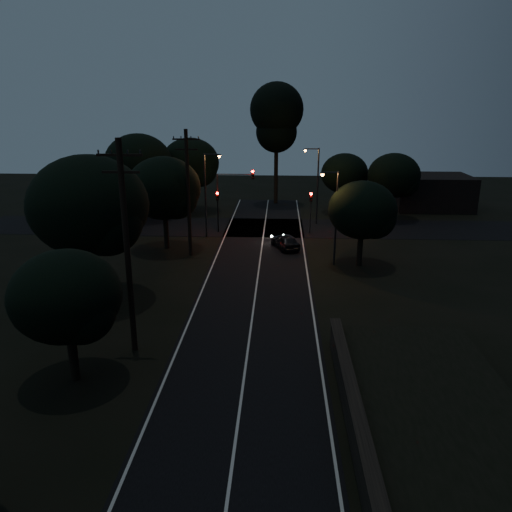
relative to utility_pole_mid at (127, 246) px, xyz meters
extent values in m
cube|color=black|center=(6.00, 7.00, -5.73)|extent=(8.00, 70.00, 0.02)
cube|color=black|center=(6.00, 27.00, -5.73)|extent=(60.00, 8.00, 0.02)
cube|color=beige|center=(6.00, 7.00, -5.71)|extent=(0.12, 70.00, 0.01)
cube|color=beige|center=(2.25, 7.00, -5.71)|extent=(0.12, 70.00, 0.01)
cube|color=beige|center=(9.75, 7.00, -5.71)|extent=(0.12, 70.00, 0.01)
cube|color=black|center=(10.60, -12.00, -4.19)|extent=(0.55, 26.00, 0.10)
cylinder|color=black|center=(0.00, 0.00, -0.24)|extent=(0.30, 0.30, 11.00)
cube|color=black|center=(0.00, 0.00, 4.46)|extent=(2.20, 0.12, 0.12)
cube|color=black|center=(0.00, 0.00, 3.66)|extent=(1.80, 0.12, 0.12)
cylinder|color=black|center=(0.00, 17.00, -0.49)|extent=(0.30, 0.30, 10.50)
cube|color=black|center=(0.00, 17.00, 3.96)|extent=(2.20, 0.12, 0.12)
cube|color=black|center=(0.00, 17.00, 3.16)|extent=(1.80, 0.12, 0.12)
cylinder|color=black|center=(-2.00, -3.00, -4.56)|extent=(0.44, 0.44, 2.35)
ellipsoid|color=black|center=(-2.00, -3.00, -1.51)|extent=(4.99, 4.99, 4.24)
sphere|color=black|center=(-1.13, -3.50, -2.01)|extent=(3.00, 3.00, 3.00)
cylinder|color=black|center=(-4.50, 7.00, -4.00)|extent=(0.44, 0.44, 3.49)
ellipsoid|color=black|center=(-4.50, 7.00, 0.57)|extent=(7.53, 7.53, 6.40)
sphere|color=black|center=(-3.18, 6.25, -0.18)|extent=(4.52, 4.52, 4.52)
cylinder|color=black|center=(-2.50, 19.00, -4.24)|extent=(0.44, 0.44, 3.01)
ellipsoid|color=black|center=(-2.50, 19.00, -0.33)|extent=(6.41, 6.41, 5.45)
sphere|color=black|center=(-1.38, 18.36, -0.97)|extent=(3.85, 3.85, 3.85)
cylinder|color=black|center=(-3.00, 35.00, -4.16)|extent=(0.44, 0.44, 3.16)
ellipsoid|color=black|center=(-3.00, 35.00, -0.04)|extent=(6.77, 6.77, 5.76)
sphere|color=black|center=(-1.81, 34.32, -0.71)|extent=(4.06, 4.06, 4.06)
cylinder|color=black|center=(-8.00, 31.00, -4.01)|extent=(0.44, 0.44, 3.46)
ellipsoid|color=black|center=(-8.00, 31.00, 0.46)|extent=(7.29, 7.29, 6.20)
sphere|color=black|center=(-6.72, 30.27, -0.27)|extent=(4.37, 4.37, 4.37)
cylinder|color=black|center=(15.00, 35.00, -4.47)|extent=(0.44, 0.44, 2.53)
ellipsoid|color=black|center=(15.00, 35.00, -1.16)|extent=(5.45, 5.45, 4.63)
sphere|color=black|center=(15.95, 34.46, -1.71)|extent=(3.27, 3.27, 3.27)
cylinder|color=black|center=(20.00, 32.00, -4.40)|extent=(0.44, 0.44, 2.67)
ellipsoid|color=black|center=(20.00, 32.00, -0.93)|extent=(5.70, 5.70, 4.85)
sphere|color=black|center=(21.00, 31.43, -1.50)|extent=(3.42, 3.42, 3.42)
cylinder|color=black|center=(14.00, 15.00, -4.48)|extent=(0.44, 0.44, 2.51)
ellipsoid|color=black|center=(14.00, 15.00, -1.22)|extent=(5.33, 5.33, 4.53)
sphere|color=black|center=(14.93, 14.47, -1.76)|extent=(3.20, 3.20, 3.20)
cylinder|color=black|center=(7.00, 40.00, -1.64)|extent=(0.50, 0.50, 8.19)
sphere|color=black|center=(7.00, 40.00, 5.88)|extent=(6.55, 6.55, 6.55)
sphere|color=black|center=(7.00, 40.00, 3.20)|extent=(5.06, 5.06, 5.06)
cube|color=black|center=(-14.00, 37.00, -3.54)|extent=(10.00, 8.00, 4.40)
cube|color=black|center=(26.00, 38.00, -3.74)|extent=(9.00, 7.00, 4.00)
cylinder|color=black|center=(1.40, 25.00, -4.14)|extent=(0.12, 0.12, 3.20)
cube|color=black|center=(1.40, 25.00, -2.09)|extent=(0.28, 0.22, 0.90)
sphere|color=#FF0705|center=(1.40, 24.87, -1.79)|extent=(0.22, 0.22, 0.22)
cylinder|color=black|center=(10.60, 25.00, -4.14)|extent=(0.12, 0.12, 3.20)
cube|color=black|center=(10.60, 25.00, -2.09)|extent=(0.28, 0.22, 0.90)
sphere|color=#FF0705|center=(10.60, 24.87, -1.79)|extent=(0.22, 0.22, 0.22)
cylinder|color=black|center=(1.40, 25.00, -3.24)|extent=(0.12, 0.12, 5.00)
cube|color=black|center=(4.90, 25.00, 0.06)|extent=(0.28, 0.22, 0.90)
sphere|color=#FF0705|center=(4.90, 24.87, 0.36)|extent=(0.22, 0.22, 0.22)
cube|color=black|center=(3.15, 25.00, 0.06)|extent=(3.50, 0.08, 0.08)
cylinder|color=black|center=(0.50, 23.00, -1.74)|extent=(0.16, 0.16, 8.00)
cube|color=black|center=(1.20, 23.00, 2.16)|extent=(1.40, 0.10, 0.10)
cube|color=black|center=(1.90, 23.00, 2.11)|extent=(0.35, 0.22, 0.12)
sphere|color=orange|center=(1.90, 23.00, 2.01)|extent=(0.26, 0.26, 0.26)
cylinder|color=black|center=(11.50, 29.00, -1.74)|extent=(0.16, 0.16, 8.00)
cube|color=black|center=(10.80, 29.00, 2.16)|extent=(1.40, 0.10, 0.10)
cube|color=black|center=(10.10, 29.00, 2.11)|extent=(0.35, 0.22, 0.12)
sphere|color=orange|center=(10.10, 29.00, 2.01)|extent=(0.26, 0.26, 0.26)
cylinder|color=black|center=(12.00, 15.00, -1.99)|extent=(0.16, 0.16, 7.50)
cube|color=black|center=(11.40, 15.00, 1.66)|extent=(1.20, 0.10, 0.10)
cube|color=black|center=(10.80, 15.00, 1.61)|extent=(0.35, 0.22, 0.12)
sphere|color=orange|center=(10.80, 15.00, 1.51)|extent=(0.26, 0.26, 0.26)
imported|color=black|center=(8.09, 19.41, -5.06)|extent=(2.93, 4.29, 1.36)
camera|label=1|loc=(7.61, -23.47, 6.91)|focal=35.00mm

